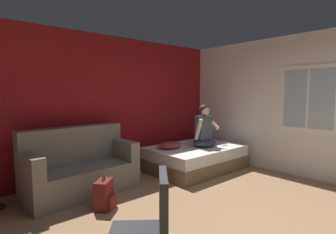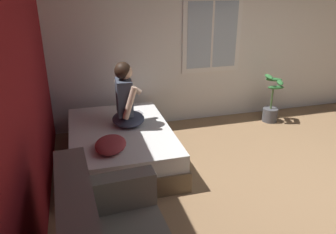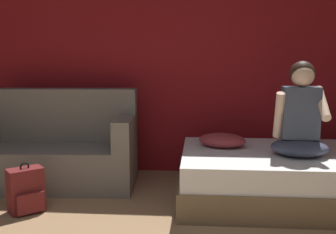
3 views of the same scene
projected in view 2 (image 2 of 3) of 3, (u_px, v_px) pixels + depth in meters
name	position (u px, v px, depth m)	size (l,w,h in m)	color
ground_plane	(320.00, 192.00, 3.88)	(40.00, 40.00, 0.00)	#93704C
wall_back_accent	(12.00, 113.00, 2.57)	(10.06, 0.16, 2.70)	maroon
wall_side_with_window	(231.00, 41.00, 5.68)	(0.19, 7.55, 2.70)	silver
bed	(121.00, 145.00, 4.48)	(1.95, 1.37, 0.48)	brown
person_seated	(126.00, 100.00, 4.40)	(0.54, 0.46, 0.88)	#383D51
throw_pillow	(111.00, 145.00, 3.82)	(0.48, 0.36, 0.14)	#993338
cell_phone	(139.00, 112.00, 4.94)	(0.07, 0.14, 0.01)	#B7B7BC
potted_plant	(271.00, 105.00, 5.74)	(0.39, 0.37, 0.85)	#4C4C51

